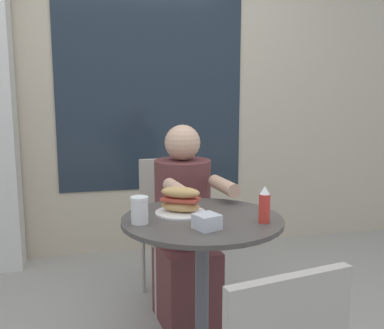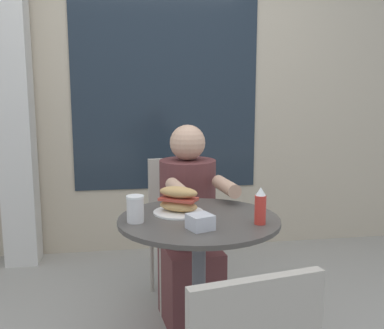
% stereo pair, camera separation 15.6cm
% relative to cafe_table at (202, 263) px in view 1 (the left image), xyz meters
% --- Properties ---
extents(storefront_wall, '(8.00, 0.09, 2.80)m').
position_rel_cafe_table_xyz_m(storefront_wall, '(0.00, 1.75, 0.85)').
color(storefront_wall, '#B7A88E').
rests_on(storefront_wall, ground_plane).
extents(cafe_table, '(0.70, 0.70, 0.76)m').
position_rel_cafe_table_xyz_m(cafe_table, '(0.00, 0.00, 0.00)').
color(cafe_table, '#47423D').
rests_on(cafe_table, ground_plane).
extents(diner_chair, '(0.42, 0.42, 0.87)m').
position_rel_cafe_table_xyz_m(diner_chair, '(0.02, 0.86, -0.03)').
color(diner_chair, '#ADA393').
rests_on(diner_chair, ground_plane).
extents(seated_diner, '(0.37, 0.57, 1.11)m').
position_rel_cafe_table_xyz_m(seated_diner, '(0.04, 0.52, -0.06)').
color(seated_diner, brown).
rests_on(seated_diner, ground_plane).
extents(sandwich_on_plate, '(0.23, 0.23, 0.12)m').
position_rel_cafe_table_xyz_m(sandwich_on_plate, '(-0.08, 0.09, 0.26)').
color(sandwich_on_plate, white).
rests_on(sandwich_on_plate, cafe_table).
extents(drink_cup, '(0.07, 0.07, 0.11)m').
position_rel_cafe_table_xyz_m(drink_cup, '(-0.27, -0.02, 0.26)').
color(drink_cup, silver).
rests_on(drink_cup, cafe_table).
extents(napkin_box, '(0.12, 0.12, 0.06)m').
position_rel_cafe_table_xyz_m(napkin_box, '(-0.02, -0.15, 0.23)').
color(napkin_box, silver).
rests_on(napkin_box, cafe_table).
extents(condiment_bottle, '(0.05, 0.05, 0.15)m').
position_rel_cafe_table_xyz_m(condiment_bottle, '(0.23, -0.12, 0.28)').
color(condiment_bottle, red).
rests_on(condiment_bottle, cafe_table).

